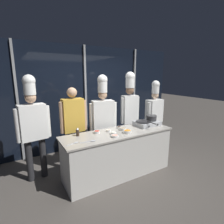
{
  "coord_description": "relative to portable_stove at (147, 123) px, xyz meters",
  "views": [
    {
      "loc": [
        -1.74,
        -2.7,
        1.99
      ],
      "look_at": [
        0.0,
        0.25,
        1.24
      ],
      "focal_mm": 28.0,
      "sensor_mm": 36.0,
      "label": 1
    }
  ],
  "objects": [
    {
      "name": "prep_bowl_shrimp",
      "position": [
        -0.98,
        -0.26,
        -0.03
      ],
      "size": [
        0.13,
        0.13,
        0.04
      ],
      "color": "white",
      "rests_on": "demo_counter"
    },
    {
      "name": "chef_head",
      "position": [
        -2.21,
        0.6,
        0.2
      ],
      "size": [
        0.6,
        0.29,
        1.98
      ],
      "rotation": [
        0.0,
        0.0,
        3.27
      ],
      "color": "#232326",
      "rests_on": "ground_plane"
    },
    {
      "name": "person_guest",
      "position": [
        -1.46,
        0.58,
        0.12
      ],
      "size": [
        0.55,
        0.22,
        1.73
      ],
      "rotation": [
        0.0,
        0.0,
        3.15
      ],
      "color": "#2D3856",
      "rests_on": "ground_plane"
    },
    {
      "name": "demo_counter",
      "position": [
        -0.78,
        -0.06,
        -0.49
      ],
      "size": [
        2.22,
        0.68,
        0.89
      ],
      "color": "beige",
      "rests_on": "ground_plane"
    },
    {
      "name": "chef_pastry",
      "position": [
        0.68,
        0.49,
        0.09
      ],
      "size": [
        0.6,
        0.29,
        1.83
      ],
      "rotation": [
        0.0,
        0.0,
        3.27
      ],
      "color": "#232326",
      "rests_on": "ground_plane"
    },
    {
      "name": "prep_bowl_chicken",
      "position": [
        -0.93,
        0.06,
        -0.03
      ],
      "size": [
        0.09,
        0.09,
        0.04
      ],
      "color": "white",
      "rests_on": "demo_counter"
    },
    {
      "name": "portable_stove",
      "position": [
        0.0,
        0.0,
        0.0
      ],
      "size": [
        0.52,
        0.39,
        0.1
      ],
      "color": "#B2B5BA",
      "rests_on": "demo_counter"
    },
    {
      "name": "serving_spoon_solid",
      "position": [
        -1.7,
        -0.18,
        -0.04
      ],
      "size": [
        0.22,
        0.08,
        0.02
      ],
      "color": "#B2B5BA",
      "rests_on": "demo_counter"
    },
    {
      "name": "chef_line",
      "position": [
        -0.08,
        0.54,
        0.3
      ],
      "size": [
        0.49,
        0.22,
        2.04
      ],
      "rotation": [
        0.0,
        0.0,
        3.08
      ],
      "color": "#232326",
      "rests_on": "ground_plane"
    },
    {
      "name": "chef_sous",
      "position": [
        -0.82,
        0.52,
        0.18
      ],
      "size": [
        0.6,
        0.32,
        1.97
      ],
      "rotation": [
        0.0,
        0.0,
        2.95
      ],
      "color": "#4C4C51",
      "rests_on": "ground_plane"
    },
    {
      "name": "ground_plane",
      "position": [
        -0.78,
        -0.06,
        -0.94
      ],
      "size": [
        24.0,
        24.0,
        0.0
      ],
      "primitive_type": "plane",
      "color": "#47423D"
    },
    {
      "name": "frying_pan",
      "position": [
        -0.12,
        -0.0,
        0.08
      ],
      "size": [
        0.31,
        0.54,
        0.05
      ],
      "color": "#232326",
      "rests_on": "portable_stove"
    },
    {
      "name": "window_wall_back",
      "position": [
        -0.78,
        1.61,
        0.41
      ],
      "size": [
        5.66,
        0.09,
        2.7
      ],
      "color": "black",
      "rests_on": "ground_plane"
    },
    {
      "name": "stock_pot",
      "position": [
        0.12,
        0.0,
        0.11
      ],
      "size": [
        0.25,
        0.22,
        0.11
      ],
      "color": "#333335",
      "rests_on": "portable_stove"
    },
    {
      "name": "prep_bowl_mushrooms",
      "position": [
        -0.64,
        -0.01,
        -0.02
      ],
      "size": [
        0.14,
        0.14,
        0.05
      ],
      "color": "white",
      "rests_on": "demo_counter"
    },
    {
      "name": "prep_bowl_chili_flakes",
      "position": [
        -1.17,
        0.09,
        -0.02
      ],
      "size": [
        0.11,
        0.11,
        0.05
      ],
      "color": "white",
      "rests_on": "demo_counter"
    },
    {
      "name": "serving_spoon_slotted",
      "position": [
        -1.43,
        -0.24,
        -0.04
      ],
      "size": [
        0.27,
        0.07,
        0.02
      ],
      "color": "#B2B5BA",
      "rests_on": "demo_counter"
    },
    {
      "name": "prep_bowl_soy_glaze",
      "position": [
        -0.63,
        0.13,
        -0.03
      ],
      "size": [
        0.09,
        0.09,
        0.04
      ],
      "color": "white",
      "rests_on": "demo_counter"
    },
    {
      "name": "prep_bowl_garlic",
      "position": [
        -0.94,
        -0.14,
        -0.02
      ],
      "size": [
        0.1,
        0.1,
        0.05
      ],
      "color": "white",
      "rests_on": "demo_counter"
    },
    {
      "name": "prep_bowl_carrots",
      "position": [
        -0.67,
        -0.2,
        -0.02
      ],
      "size": [
        0.15,
        0.15,
        0.06
      ],
      "color": "white",
      "rests_on": "demo_counter"
    },
    {
      "name": "squeeze_bottle_soy",
      "position": [
        -1.53,
        0.13,
        0.03
      ],
      "size": [
        0.06,
        0.06,
        0.16
      ],
      "color": "#332319",
      "rests_on": "demo_counter"
    }
  ]
}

